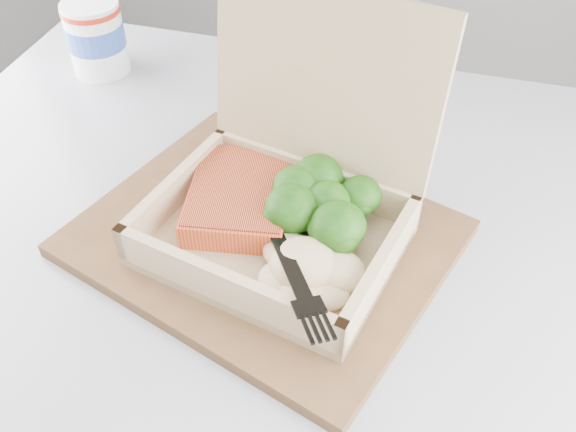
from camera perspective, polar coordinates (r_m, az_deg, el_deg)
The scene contains 9 objects.
cafe_table at distance 0.76m, azimuth -4.45°, elevation -13.38°, with size 0.95×0.95×0.73m.
serving_tray at distance 0.62m, azimuth -2.18°, elevation -1.98°, with size 0.33×0.27×0.01m, color brown.
takeout_container at distance 0.59m, azimuth 0.17°, elevation 2.79°, with size 0.23×0.21×0.21m.
salmon_fillet at distance 0.62m, azimuth -4.21°, elevation 1.71°, with size 0.10×0.13×0.03m, color #EA532D.
broccoli_pile at distance 0.60m, azimuth 3.48°, elevation 0.69°, with size 0.12×0.12×0.04m, color #2D6516, non-canonical shape.
mashed_potatoes at distance 0.55m, azimuth 1.38°, elevation -4.29°, with size 0.10×0.08×0.03m, color beige.
plastic_fork at distance 0.56m, azimuth -0.77°, elevation -1.98°, with size 0.13×0.14×0.03m.
paper_cup at distance 0.89m, azimuth -16.73°, elevation 15.12°, with size 0.07×0.07×0.09m.
receipt at distance 0.76m, azimuth 3.09°, elevation 7.13°, with size 0.08×0.15×0.00m, color white.
Camera 1 is at (-0.30, 0.26, 1.18)m, focal length 40.00 mm.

